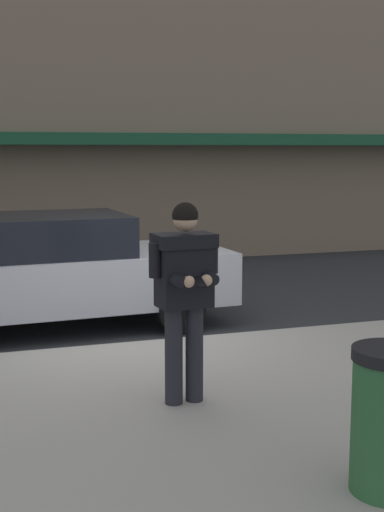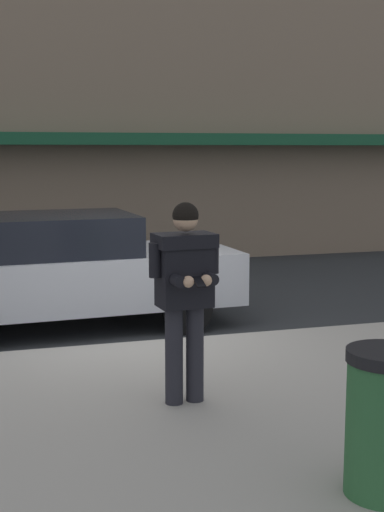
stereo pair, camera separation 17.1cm
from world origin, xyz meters
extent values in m
plane|color=#2B2D30|center=(0.00, 0.00, 0.00)|extent=(80.00, 80.00, 0.00)
cube|color=#A8A399|center=(1.00, -2.85, 0.07)|extent=(32.00, 5.30, 0.14)
cube|color=silver|center=(1.00, 0.05, 0.00)|extent=(28.00, 0.12, 0.01)
cube|color=#84705B|center=(1.00, 8.50, 5.20)|extent=(28.00, 4.00, 10.40)
cube|color=#195133|center=(1.00, 6.15, 2.60)|extent=(26.60, 0.70, 0.24)
cube|color=silver|center=(-0.61, 1.28, 0.67)|extent=(4.59, 2.05, 0.70)
cube|color=black|center=(-0.79, 1.27, 1.28)|extent=(2.15, 1.74, 0.52)
cylinder|color=black|center=(0.74, 2.20, 0.32)|extent=(0.65, 0.25, 0.64)
cylinder|color=black|center=(0.82, 0.50, 0.32)|extent=(0.65, 0.25, 0.64)
cylinder|color=#23232B|center=(0.08, -2.32, 0.58)|extent=(0.16, 0.16, 0.88)
cylinder|color=#23232B|center=(-0.12, -2.34, 0.58)|extent=(0.16, 0.16, 0.88)
cube|color=black|center=(-0.02, -2.33, 1.34)|extent=(0.49, 0.34, 0.64)
cube|color=black|center=(-0.02, -2.33, 1.61)|extent=(0.55, 0.39, 0.12)
cylinder|color=black|center=(0.25, -2.30, 1.45)|extent=(0.11, 0.11, 0.30)
cylinder|color=black|center=(0.15, -2.47, 1.30)|extent=(0.13, 0.31, 0.10)
sphere|color=tan|center=(0.09, -2.62, 1.30)|extent=(0.10, 0.10, 0.10)
cylinder|color=black|center=(-0.29, -2.35, 1.45)|extent=(0.11, 0.11, 0.30)
cylinder|color=black|center=(-0.15, -2.50, 1.30)|extent=(0.13, 0.31, 0.10)
sphere|color=tan|center=(-0.07, -2.63, 1.30)|extent=(0.10, 0.10, 0.10)
cube|color=black|center=(0.01, -2.66, 1.30)|extent=(0.09, 0.15, 0.07)
sphere|color=tan|center=(-0.01, -2.36, 1.80)|extent=(0.22, 0.22, 0.22)
sphere|color=black|center=(-0.01, -2.36, 1.83)|extent=(0.23, 0.23, 0.23)
camera|label=1|loc=(-1.86, -8.20, 2.40)|focal=50.00mm
camera|label=2|loc=(-1.70, -8.25, 2.40)|focal=50.00mm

